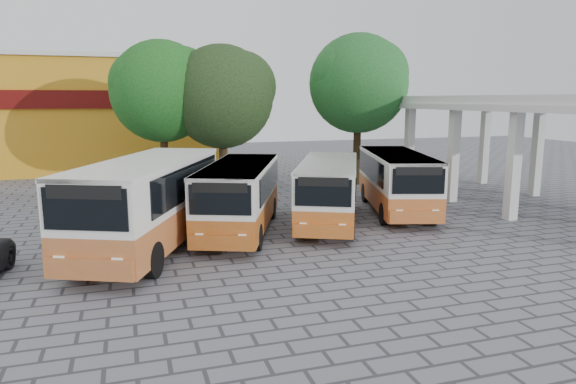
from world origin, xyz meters
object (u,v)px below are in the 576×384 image
object	(u,v)px
bus_centre_left	(240,193)
bus_far_right	(397,178)
bus_far_left	(149,198)
bus_centre_right	(329,188)

from	to	relation	value
bus_centre_left	bus_far_right	xyz separation A→B (m)	(7.72, 1.42, 0.02)
bus_far_left	bus_far_right	distance (m)	11.58
bus_far_left	bus_far_right	xyz separation A→B (m)	(11.25, 2.76, -0.23)
bus_centre_left	bus_far_left	bearing A→B (deg)	-137.43
bus_far_right	bus_far_left	bearing A→B (deg)	-149.40
bus_centre_right	bus_far_right	distance (m)	4.03
bus_far_right	bus_centre_left	bearing A→B (deg)	-152.79
bus_far_left	bus_centre_right	distance (m)	7.56
bus_far_left	bus_centre_left	bearing A→B (deg)	44.69
bus_centre_right	bus_far_right	bearing A→B (deg)	41.72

